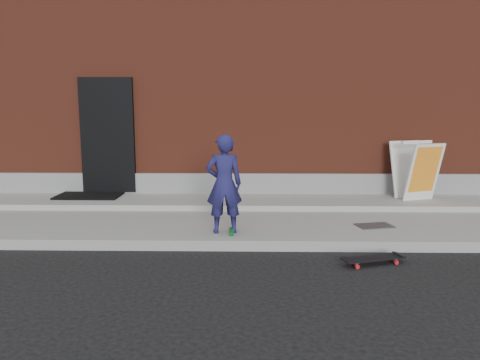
{
  "coord_description": "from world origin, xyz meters",
  "views": [
    {
      "loc": [
        0.18,
        -6.21,
        2.01
      ],
      "look_at": [
        0.05,
        0.8,
        0.87
      ],
      "focal_mm": 35.0,
      "sensor_mm": 36.0,
      "label": 1
    }
  ],
  "objects_px": {
    "skateboard": "(373,259)",
    "pizza_sign": "(416,170)",
    "soda_can": "(231,232)",
    "child": "(224,184)"
  },
  "relations": [
    {
      "from": "pizza_sign",
      "to": "soda_can",
      "type": "xyz_separation_m",
      "value": [
        -3.36,
        -2.23,
        -0.59
      ]
    },
    {
      "from": "skateboard",
      "to": "soda_can",
      "type": "xyz_separation_m",
      "value": [
        -1.83,
        0.74,
        0.14
      ]
    },
    {
      "from": "child",
      "to": "soda_can",
      "type": "relative_size",
      "value": 12.13
    },
    {
      "from": "skateboard",
      "to": "pizza_sign",
      "type": "distance_m",
      "value": 3.42
    },
    {
      "from": "pizza_sign",
      "to": "skateboard",
      "type": "bearing_deg",
      "value": -117.35
    },
    {
      "from": "soda_can",
      "to": "skateboard",
      "type": "bearing_deg",
      "value": -21.95
    },
    {
      "from": "child",
      "to": "pizza_sign",
      "type": "bearing_deg",
      "value": -157.89
    },
    {
      "from": "skateboard",
      "to": "pizza_sign",
      "type": "bearing_deg",
      "value": 62.65
    },
    {
      "from": "soda_can",
      "to": "child",
      "type": "bearing_deg",
      "value": 119.67
    },
    {
      "from": "child",
      "to": "pizza_sign",
      "type": "height_order",
      "value": "child"
    }
  ]
}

